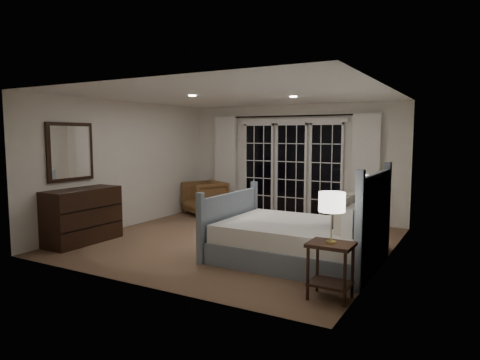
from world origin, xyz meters
The scene contains 20 objects.
floor centered at (0.00, 0.00, 0.00)m, with size 5.00×5.00×0.00m, color brown.
ceiling centered at (0.00, 0.00, 2.50)m, with size 5.00×5.00×0.00m, color white.
wall_left centered at (-2.50, 0.00, 1.25)m, with size 0.02×5.00×2.50m, color white.
wall_right centered at (2.50, 0.00, 1.25)m, with size 0.02×5.00×2.50m, color white.
wall_back centered at (0.00, 2.50, 1.25)m, with size 5.00×0.02×2.50m, color white.
wall_front centered at (0.00, -2.50, 1.25)m, with size 5.00×0.02×2.50m, color white.
french_doors centered at (0.00, 2.46, 1.09)m, with size 2.50×0.04×2.20m.
curtain_rod centered at (0.00, 2.40, 2.25)m, with size 0.03×0.03×3.50m, color black.
curtain_left centered at (-1.65, 2.38, 1.15)m, with size 0.55×0.10×2.25m, color white.
curtain_right centered at (1.65, 2.38, 1.15)m, with size 0.55×0.10×2.25m, color white.
downlight_a centered at (0.80, 0.60, 2.49)m, with size 0.12×0.12×0.01m, color white.
downlight_b centered at (-0.60, -0.40, 2.49)m, with size 0.12×0.12×0.01m, color white.
bed centered at (1.41, -0.58, 0.33)m, with size 2.29×1.65×1.34m.
nightstand_left centered at (2.25, -1.77, 0.42)m, with size 0.49×0.40×0.64m.
nightstand_right centered at (2.18, 0.56, 0.41)m, with size 0.48×0.38×0.62m.
lamp_left centered at (2.25, -1.77, 1.10)m, with size 0.29×0.29×0.57m.
lamp_right centered at (2.18, 0.56, 1.08)m, with size 0.30×0.30×0.58m.
armchair centered at (-1.87, 1.81, 0.39)m, with size 0.83×0.85×0.78m, color brown.
dresser centered at (-2.23, -1.37, 0.46)m, with size 0.56×1.31×0.93m.
mirror centered at (-2.47, -1.37, 1.55)m, with size 0.05×0.85×1.00m.
Camera 1 is at (3.65, -6.31, 1.84)m, focal length 32.00 mm.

